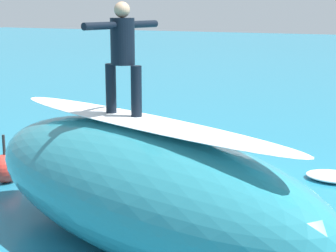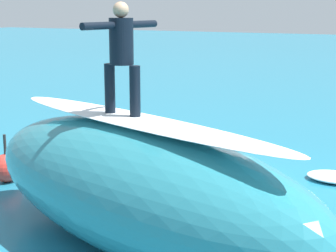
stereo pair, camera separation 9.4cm
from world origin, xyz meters
name	(u,v)px [view 2 (the right image)]	position (x,y,z in m)	size (l,w,h in m)	color
ground_plane	(203,189)	(0.00, 0.00, 0.00)	(120.00, 120.00, 0.00)	teal
wave_crest	(137,187)	(-0.21, 2.81, 0.91)	(6.41, 2.23, 1.82)	teal
wave_foam_lip	(137,120)	(-0.21, 2.81, 1.86)	(5.45, 0.78, 0.08)	white
surfboard_riding	(123,117)	(0.07, 2.71, 1.86)	(2.16, 0.50, 0.08)	silver
surfer_riding	(121,50)	(0.07, 2.71, 2.80)	(0.61, 1.46, 1.55)	black
surfboard_paddling	(199,171)	(0.53, -0.97, 0.03)	(2.24, 0.49, 0.07)	silver
surfer_paddling	(204,162)	(0.45, -1.08, 0.21)	(1.17, 1.60, 0.32)	black
buoy_marker	(6,168)	(3.63, 1.33, 0.28)	(0.56, 0.56, 0.95)	red
foam_patch_near	(153,195)	(0.61, 0.84, 0.04)	(0.60, 0.45, 0.09)	white
foam_patch_far	(335,177)	(-2.11, -1.68, 0.08)	(1.10, 0.80, 0.15)	white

